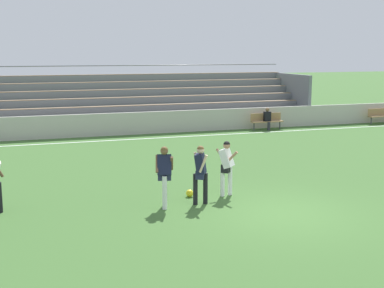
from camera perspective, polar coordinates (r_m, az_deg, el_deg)
ground_plane at (r=14.12m, az=9.76°, el=-7.52°), size 160.00×160.00×0.00m
field_line_sideline at (r=25.82m, az=-3.67°, el=0.67°), size 44.00×0.12×0.01m
sideline_wall at (r=27.15m, az=-4.48°, el=2.35°), size 48.00×0.16×1.15m
bleacher_stand at (r=30.08m, az=-6.72°, el=4.83°), size 20.82×4.70×3.40m
bench_near_bin at (r=28.73m, az=8.15°, el=2.65°), size 1.80×0.40×0.90m
bench_far_right at (r=32.76m, az=20.05°, el=3.05°), size 1.80×0.40×0.90m
spectator_seated at (r=28.60m, az=8.26°, el=2.93°), size 0.36×0.42×1.21m
player_white_deep_cover at (r=15.41m, az=3.80°, el=-2.13°), size 0.55×0.70×1.65m
player_dark_challenging at (r=14.20m, az=-3.03°, el=-3.00°), size 0.57×0.47×1.71m
player_dark_on_ball at (r=14.52m, az=0.93°, el=-2.81°), size 0.45×0.59×1.67m
soccer_ball at (r=15.44m, az=-0.26°, el=-5.40°), size 0.22×0.22×0.22m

